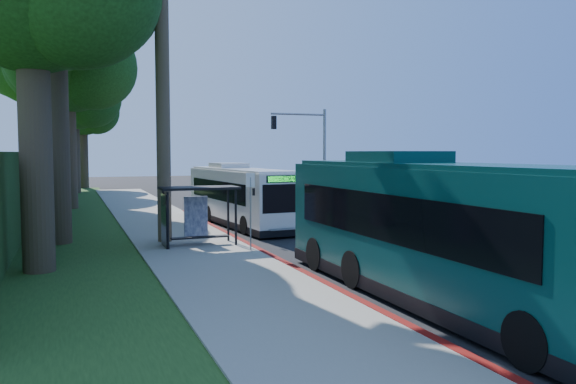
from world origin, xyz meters
name	(u,v)px	position (x,y,z in m)	size (l,w,h in m)	color
ground	(322,230)	(0.00, 0.00, 0.00)	(140.00, 140.00, 0.00)	black
sidewalk	(179,237)	(-7.30, 0.00, 0.06)	(4.50, 70.00, 0.12)	gray
red_curb	(253,247)	(-5.00, -4.00, 0.07)	(0.25, 30.00, 0.13)	maroon
grass_verge	(50,230)	(-13.00, 5.00, 0.03)	(8.00, 70.00, 0.06)	#234719
bus_shelter	(192,205)	(-7.26, -2.86, 1.81)	(3.20, 1.51, 2.55)	black
stop_sign_pole	(250,201)	(-5.40, -5.00, 2.08)	(0.35, 0.06, 3.17)	gray
traffic_signal_pole	(311,146)	(3.78, 10.00, 4.42)	(4.10, 0.30, 7.00)	gray
tree_2	(68,58)	(-11.89, 15.98, 10.48)	(8.82, 8.40, 15.12)	#382B1E
tree_3	(41,53)	(-13.88, 23.98, 11.98)	(10.08, 9.60, 17.28)	#382B1E
tree_4	(74,92)	(-11.40, 31.98, 9.73)	(8.40, 8.00, 14.14)	#382B1E
tree_5	(83,107)	(-10.41, 39.99, 8.96)	(7.35, 7.00, 12.86)	#382B1E
white_bus	(240,195)	(-3.33, 3.56, 1.65)	(3.22, 11.45, 3.37)	silver
teal_bus	(440,230)	(-3.00, -13.86, 1.96)	(2.92, 13.45, 4.01)	#093330
pickup	(268,199)	(0.48, 9.69, 0.84)	(2.78, 6.03, 1.68)	silver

